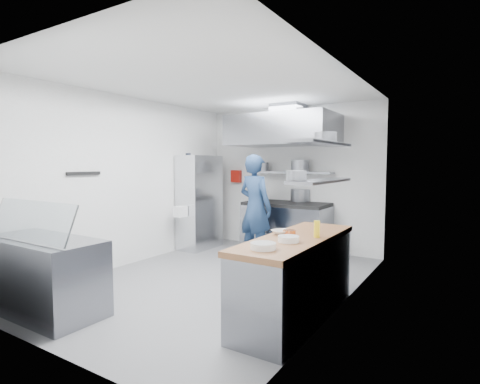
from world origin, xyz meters
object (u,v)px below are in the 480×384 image
Objects in this scene: gas_range at (286,229)px; display_case at (44,276)px; wire_rack at (200,202)px; chef at (255,207)px.

display_case is at bearing -105.02° from gas_range.
chef is at bearing -8.29° from wire_rack.
display_case is at bearing -81.44° from wire_rack.
wire_rack is at bearing 98.56° from display_case.
wire_rack is at bearing -160.44° from gas_range.
chef reaches higher than wire_rack.
gas_range is at bearing -95.23° from chef.
chef reaches higher than gas_range.
chef is at bearing -106.70° from gas_range.
display_case is at bearing 86.85° from chef.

